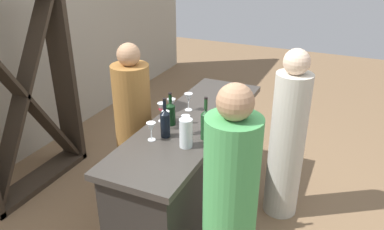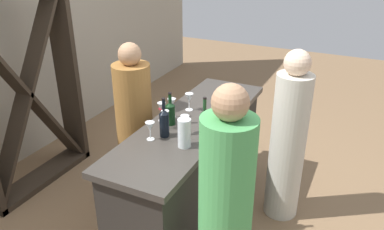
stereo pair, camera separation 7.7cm
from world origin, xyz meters
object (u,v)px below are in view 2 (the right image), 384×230
object	(u,v)px
wine_glass_far_left	(150,127)
person_center_guest	(288,143)
wine_rack	(25,94)
wine_bottle_leftmost_near_black	(164,122)
person_right_guest	(135,131)
wine_glass_near_right	(165,116)
wine_bottle_second_left_olive_green	(204,123)
wine_glass_near_center	(189,99)
wine_glass_near_left	(185,121)
water_pitcher	(184,133)
person_left_guest	(225,218)
wine_glass_far_center	(172,104)
wine_bottle_center_dark_green	(170,112)
wine_glass_far_right	(162,108)

from	to	relation	value
wine_glass_far_left	person_center_guest	bearing A→B (deg)	-47.05
wine_rack	wine_bottle_leftmost_near_black	distance (m)	1.59
wine_bottle_leftmost_near_black	person_right_guest	xyz separation A→B (m)	(0.34, 0.52, -0.35)
wine_glass_near_right	person_center_guest	size ratio (longest dim) A/B	0.10
wine_bottle_second_left_olive_green	wine_glass_near_center	distance (m)	0.54
wine_rack	person_center_guest	world-z (taller)	wine_rack
wine_bottle_leftmost_near_black	person_right_guest	distance (m)	0.71
wine_rack	person_center_guest	bearing A→B (deg)	-75.79
wine_glass_near_center	person_center_guest	xyz separation A→B (m)	(0.20, -0.84, -0.33)
wine_glass_near_left	water_pitcher	size ratio (longest dim) A/B	0.71
wine_glass_far_left	water_pitcher	bearing A→B (deg)	-85.92
person_left_guest	water_pitcher	bearing A→B (deg)	-20.90
water_pitcher	wine_glass_far_center	bearing A→B (deg)	38.98
wine_rack	wine_glass_far_left	xyz separation A→B (m)	(-0.20, -1.51, 0.07)
person_left_guest	wine_bottle_center_dark_green	bearing A→B (deg)	-23.34
person_center_guest	wine_rack	bearing A→B (deg)	25.22
wine_glass_near_right	wine_glass_far_right	size ratio (longest dim) A/B	0.96
wine_bottle_leftmost_near_black	person_left_guest	bearing A→B (deg)	-124.27
wine_glass_far_center	person_left_guest	bearing A→B (deg)	-134.64
wine_glass_far_center	person_right_guest	size ratio (longest dim) A/B	0.11
wine_glass_near_center	wine_glass_far_right	world-z (taller)	wine_glass_far_right
wine_bottle_second_left_olive_green	person_right_guest	xyz separation A→B (m)	(0.25, 0.80, -0.36)
water_pitcher	wine_rack	bearing A→B (deg)	84.13
wine_bottle_second_left_olive_green	wine_glass_far_right	size ratio (longest dim) A/B	2.09
wine_glass_far_left	person_right_guest	bearing A→B (deg)	45.71
wine_glass_near_left	wine_glass_far_right	size ratio (longest dim) A/B	0.95
wine_glass_near_right	wine_glass_far_center	xyz separation A→B (m)	(0.21, 0.06, 0.01)
wine_glass_far_right	person_center_guest	distance (m)	1.12
wine_bottle_leftmost_near_black	wine_glass_far_left	bearing A→B (deg)	143.63
person_left_guest	wine_rack	bearing A→B (deg)	4.25
wine_rack	wine_bottle_leftmost_near_black	bearing A→B (deg)	-94.00
wine_glass_near_center	wine_glass_far_left	xyz separation A→B (m)	(-0.61, 0.02, -0.00)
wine_glass_near_center	wine_glass_far_center	size ratio (longest dim) A/B	0.93
wine_glass_near_right	wine_glass_far_right	world-z (taller)	wine_glass_far_right
wine_glass_near_center	wine_rack	bearing A→B (deg)	104.67
wine_bottle_leftmost_near_black	wine_glass_near_center	bearing A→B (deg)	5.11
wine_glass_near_right	wine_bottle_second_left_olive_green	bearing A→B (deg)	-93.00
water_pitcher	person_left_guest	size ratio (longest dim) A/B	0.13
wine_bottle_second_left_olive_green	wine_bottle_center_dark_green	distance (m)	0.36
wine_glass_near_center	person_right_guest	bearing A→B (deg)	109.83
wine_bottle_center_dark_green	person_right_guest	world-z (taller)	person_right_guest
person_left_guest	wine_glass_near_left	bearing A→B (deg)	-26.80
wine_bottle_second_left_olive_green	wine_glass_far_right	bearing A→B (deg)	73.68
wine_glass_far_left	person_center_guest	xyz separation A→B (m)	(0.81, -0.87, -0.32)
wine_glass_near_right	wine_glass_far_right	xyz separation A→B (m)	(0.11, 0.10, -0.00)
wine_glass_near_center	person_left_guest	size ratio (longest dim) A/B	0.09
water_pitcher	person_left_guest	distance (m)	0.68
wine_glass_far_right	person_left_guest	size ratio (longest dim) A/B	0.10
person_right_guest	wine_glass_near_center	bearing A→B (deg)	30.24
wine_bottle_leftmost_near_black	wine_bottle_second_left_olive_green	world-z (taller)	wine_bottle_second_left_olive_green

